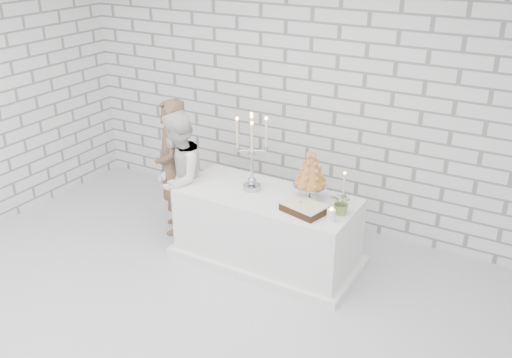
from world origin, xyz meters
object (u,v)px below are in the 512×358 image
cake_table (267,228)px  groom (172,167)px  bride (179,179)px  candelabra (252,153)px  croquembouche (311,175)px

cake_table → groom: groom is taller
bride → groom: bearing=-145.6°
groom → candelabra: bearing=49.8°
cake_table → candelabra: candelabra is taller
candelabra → bride: bearing=-170.6°
groom → bride: bearing=13.5°
groom → candelabra: candelabra is taller
croquembouche → candelabra: bearing=-172.4°
bride → croquembouche: bride is taller
cake_table → bride: bride is taller
cake_table → groom: 1.29m
cake_table → candelabra: bearing=170.3°
bride → candelabra: (0.83, 0.14, 0.41)m
bride → candelabra: bearing=81.0°
cake_table → candelabra: (-0.20, 0.03, 0.77)m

